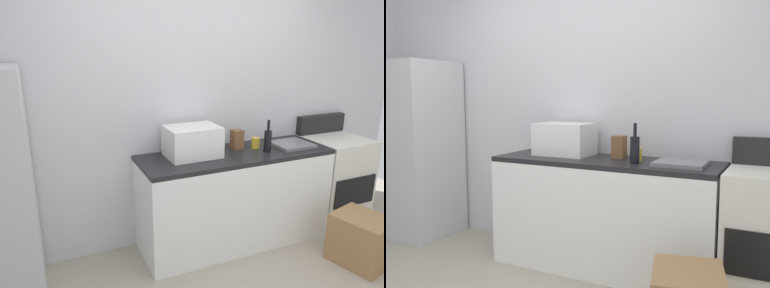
% 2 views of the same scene
% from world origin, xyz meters
% --- Properties ---
extents(wall_back, '(5.00, 0.10, 2.60)m').
position_xyz_m(wall_back, '(0.00, 1.55, 1.30)').
color(wall_back, silver).
rests_on(wall_back, ground_plane).
extents(kitchen_counter, '(1.80, 0.60, 0.90)m').
position_xyz_m(kitchen_counter, '(0.30, 1.20, 0.45)').
color(kitchen_counter, white).
rests_on(kitchen_counter, ground_plane).
extents(refrigerator, '(0.68, 0.66, 1.73)m').
position_xyz_m(refrigerator, '(-1.75, 1.15, 0.87)').
color(refrigerator, silver).
rests_on(refrigerator, ground_plane).
extents(microwave, '(0.46, 0.34, 0.27)m').
position_xyz_m(microwave, '(-0.11, 1.27, 1.04)').
color(microwave, white).
rests_on(microwave, kitchen_counter).
extents(sink_basin, '(0.36, 0.32, 0.03)m').
position_xyz_m(sink_basin, '(0.90, 1.17, 0.92)').
color(sink_basin, slate).
rests_on(sink_basin, kitchen_counter).
extents(wine_bottle, '(0.07, 0.07, 0.30)m').
position_xyz_m(wine_bottle, '(0.58, 1.11, 1.01)').
color(wine_bottle, black).
rests_on(wine_bottle, kitchen_counter).
extents(coffee_mug, '(0.08, 0.08, 0.10)m').
position_xyz_m(coffee_mug, '(0.54, 1.25, 0.95)').
color(coffee_mug, gold).
rests_on(coffee_mug, kitchen_counter).
extents(knife_block, '(0.10, 0.10, 0.18)m').
position_xyz_m(knife_block, '(0.37, 1.31, 0.99)').
color(knife_block, brown).
rests_on(knife_block, kitchen_counter).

